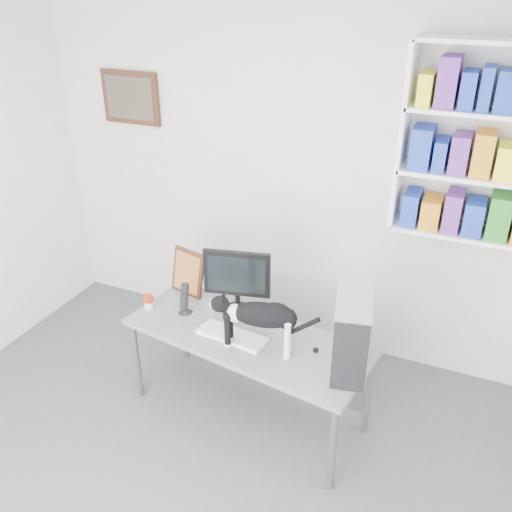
% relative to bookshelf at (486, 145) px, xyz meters
% --- Properties ---
extents(room, '(4.01, 4.01, 2.70)m').
position_rel_bookshelf_xyz_m(room, '(-1.40, -1.85, -0.50)').
color(room, '#4A4A4E').
rests_on(room, ground).
extents(bookshelf, '(1.03, 0.28, 1.24)m').
position_rel_bookshelf_xyz_m(bookshelf, '(0.00, 0.00, 0.00)').
color(bookshelf, white).
rests_on(bookshelf, room).
extents(wall_art, '(0.52, 0.04, 0.42)m').
position_rel_bookshelf_xyz_m(wall_art, '(-2.70, 0.12, 0.05)').
color(wall_art, '#452516').
rests_on(wall_art, room).
extents(desk, '(1.71, 0.87, 0.68)m').
position_rel_bookshelf_xyz_m(desk, '(-1.21, -0.91, -1.51)').
color(desk, slate).
rests_on(desk, room).
extents(monitor, '(0.50, 0.32, 0.49)m').
position_rel_bookshelf_xyz_m(monitor, '(-1.38, -0.70, -0.93)').
color(monitor, black).
rests_on(monitor, desk).
extents(keyboard, '(0.47, 0.22, 0.03)m').
position_rel_bookshelf_xyz_m(keyboard, '(-1.28, -0.98, -1.15)').
color(keyboard, white).
rests_on(keyboard, desk).
extents(pc_tower, '(0.30, 0.50, 0.46)m').
position_rel_bookshelf_xyz_m(pc_tower, '(-0.52, -0.95, -0.94)').
color(pc_tower, '#A9A9AE').
rests_on(pc_tower, desk).
extents(speaker, '(0.13, 0.13, 0.24)m').
position_rel_bookshelf_xyz_m(speaker, '(-1.72, -0.85, -1.05)').
color(speaker, black).
rests_on(speaker, desk).
extents(leaning_print, '(0.30, 0.17, 0.35)m').
position_rel_bookshelf_xyz_m(leaning_print, '(-1.83, -0.59, -1.00)').
color(leaning_print, '#452516').
rests_on(leaning_print, desk).
extents(soup_can, '(0.07, 0.07, 0.10)m').
position_rel_bookshelf_xyz_m(soup_can, '(-1.98, -0.90, -1.12)').
color(soup_can, '#A02A0D').
rests_on(soup_can, desk).
extents(cat, '(0.63, 0.29, 0.37)m').
position_rel_bookshelf_xyz_m(cat, '(-1.06, -1.04, -0.98)').
color(cat, black).
rests_on(cat, desk).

